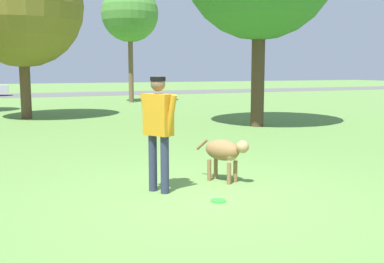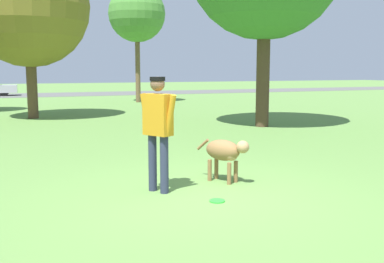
% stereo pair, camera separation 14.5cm
% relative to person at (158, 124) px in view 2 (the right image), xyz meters
% --- Properties ---
extents(ground_plane, '(120.00, 120.00, 0.00)m').
position_rel_person_xyz_m(ground_plane, '(0.48, -0.56, -1.07)').
color(ground_plane, '#608C42').
extents(far_road_strip, '(120.00, 6.00, 0.01)m').
position_rel_person_xyz_m(far_road_strip, '(0.48, 29.23, -1.06)').
color(far_road_strip, '#5B5B59').
rests_on(far_road_strip, ground_plane).
extents(person, '(0.42, 0.68, 1.78)m').
position_rel_person_xyz_m(person, '(0.00, 0.00, 0.00)').
color(person, '#2D334C').
rests_on(person, ground_plane).
extents(dog, '(0.64, 0.99, 0.74)m').
position_rel_person_xyz_m(dog, '(1.23, 0.16, -0.55)').
color(dog, olive).
rests_on(dog, ground_plane).
extents(frisbee, '(0.23, 0.23, 0.02)m').
position_rel_person_xyz_m(frisbee, '(0.61, -0.82, -1.06)').
color(frisbee, '#33D838').
rests_on(frisbee, ground_plane).
extents(tree_mid_center, '(4.62, 4.62, 6.58)m').
position_rel_person_xyz_m(tree_mid_center, '(-1.15, 12.05, 3.20)').
color(tree_mid_center, brown).
rests_on(tree_mid_center, ground_plane).
extents(tree_far_right, '(3.25, 3.25, 6.69)m').
position_rel_person_xyz_m(tree_far_right, '(5.05, 18.99, 3.98)').
color(tree_far_right, brown).
rests_on(tree_far_right, ground_plane).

